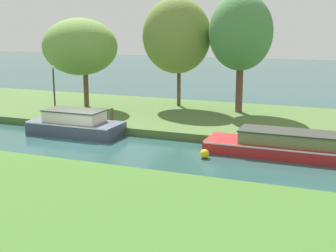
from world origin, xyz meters
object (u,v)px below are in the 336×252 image
at_px(willow_tree_left, 80,47).
at_px(lamp_post, 54,83).
at_px(red_barge, 283,145).
at_px(willow_tree_right, 241,33).
at_px(slate_narrowboat, 75,124).
at_px(mooring_post_near, 112,116).
at_px(willow_tree_centre, 176,36).
at_px(channel_buoy, 204,154).

distance_m(willow_tree_left, lamp_post, 3.27).
xyz_separation_m(red_barge, willow_tree_right, (-3.76, 7.40, 4.80)).
height_order(slate_narrowboat, mooring_post_near, slate_narrowboat).
height_order(willow_tree_centre, willow_tree_right, willow_tree_right).
bearing_deg(red_barge, slate_narrowboat, 180.00).
xyz_separation_m(willow_tree_centre, lamp_post, (-6.10, -4.96, -2.78)).
bearing_deg(channel_buoy, willow_tree_right, 93.80).
relative_size(willow_tree_left, mooring_post_near, 6.48).
relative_size(willow_tree_centre, willow_tree_right, 0.98).
xyz_separation_m(willow_tree_left, willow_tree_right, (10.00, 2.16, 0.93)).
distance_m(slate_narrowboat, channel_buoy, 7.97).
distance_m(red_barge, willow_tree_right, 9.59).
bearing_deg(willow_tree_centre, willow_tree_right, -4.17).
xyz_separation_m(slate_narrowboat, willow_tree_right, (7.16, 7.40, 4.73)).
distance_m(willow_tree_left, channel_buoy, 13.36).
bearing_deg(lamp_post, willow_tree_right, 24.14).
xyz_separation_m(willow_tree_centre, channel_buoy, (4.88, -9.46, -4.85)).
bearing_deg(willow_tree_right, channel_buoy, -86.20).
relative_size(willow_tree_left, willow_tree_centre, 0.82).
distance_m(red_barge, slate_narrowboat, 10.92).
bearing_deg(willow_tree_centre, red_barge, -43.82).
xyz_separation_m(willow_tree_centre, willow_tree_right, (4.28, -0.31, 0.23)).
relative_size(willow_tree_right, lamp_post, 2.42).
xyz_separation_m(slate_narrowboat, mooring_post_near, (1.48, 1.38, 0.29)).
bearing_deg(lamp_post, willow_tree_centre, 39.12).
bearing_deg(slate_narrowboat, lamp_post, 139.47).
distance_m(willow_tree_right, lamp_post, 11.77).
height_order(willow_tree_right, lamp_post, willow_tree_right).
xyz_separation_m(slate_narrowboat, willow_tree_left, (-2.83, 5.24, 3.80)).
height_order(slate_narrowboat, lamp_post, lamp_post).
height_order(slate_narrowboat, willow_tree_left, willow_tree_left).
height_order(willow_tree_centre, lamp_post, willow_tree_centre).
xyz_separation_m(willow_tree_left, lamp_post, (-0.38, -2.49, -2.09)).
distance_m(lamp_post, mooring_post_near, 5.09).
bearing_deg(willow_tree_left, willow_tree_centre, 23.40).
bearing_deg(willow_tree_left, willow_tree_right, 12.21).
distance_m(slate_narrowboat, willow_tree_left, 7.06).
relative_size(red_barge, willow_tree_centre, 0.91).
distance_m(willow_tree_centre, lamp_post, 8.34).
distance_m(willow_tree_centre, mooring_post_near, 7.73).
height_order(lamp_post, mooring_post_near, lamp_post).
relative_size(red_barge, willow_tree_right, 0.90).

